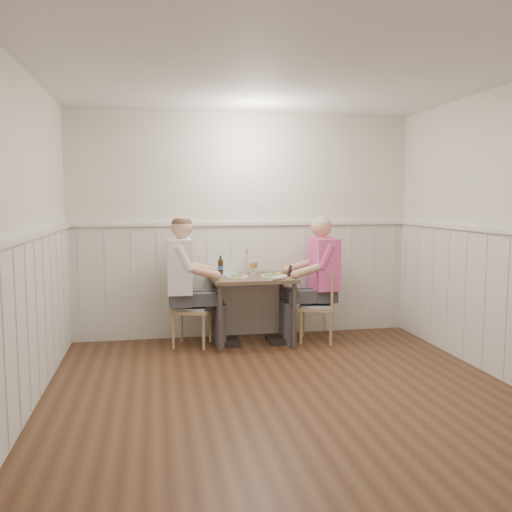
# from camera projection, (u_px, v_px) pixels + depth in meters

# --- Properties ---
(ground_plane) EXTENTS (4.50, 4.50, 0.00)m
(ground_plane) POSITION_uv_depth(u_px,v_px,m) (291.00, 403.00, 4.27)
(ground_plane) COLOR #432717
(room_shell) EXTENTS (4.04, 4.54, 2.60)m
(room_shell) POSITION_uv_depth(u_px,v_px,m) (293.00, 210.00, 4.11)
(room_shell) COLOR silver
(room_shell) RESTS_ON ground
(wainscot) EXTENTS (4.00, 4.49, 1.34)m
(wainscot) POSITION_uv_depth(u_px,v_px,m) (273.00, 301.00, 4.87)
(wainscot) COLOR beige
(wainscot) RESTS_ON ground
(dining_table) EXTENTS (0.90, 0.70, 0.75)m
(dining_table) POSITION_uv_depth(u_px,v_px,m) (253.00, 286.00, 6.00)
(dining_table) COLOR brown
(dining_table) RESTS_ON ground
(chair_right) EXTENTS (0.48, 0.48, 0.80)m
(chair_right) POSITION_uv_depth(u_px,v_px,m) (321.00, 303.00, 6.09)
(chair_right) COLOR tan
(chair_right) RESTS_ON ground
(chair_left) EXTENTS (0.49, 0.49, 0.82)m
(chair_left) POSITION_uv_depth(u_px,v_px,m) (187.00, 305.00, 5.92)
(chair_left) COLOR tan
(chair_left) RESTS_ON ground
(man_in_pink) EXTENTS (0.66, 0.46, 1.44)m
(man_in_pink) POSITION_uv_depth(u_px,v_px,m) (320.00, 288.00, 6.11)
(man_in_pink) COLOR #3F3F47
(man_in_pink) RESTS_ON ground
(diner_cream) EXTENTS (0.67, 0.47, 1.45)m
(diner_cream) POSITION_uv_depth(u_px,v_px,m) (184.00, 292.00, 5.85)
(diner_cream) COLOR #3F3F47
(diner_cream) RESTS_ON ground
(plate_man) EXTENTS (0.27, 0.27, 0.07)m
(plate_man) POSITION_uv_depth(u_px,v_px,m) (272.00, 275.00, 5.96)
(plate_man) COLOR white
(plate_man) RESTS_ON dining_table
(plate_diner) EXTENTS (0.24, 0.24, 0.06)m
(plate_diner) POSITION_uv_depth(u_px,v_px,m) (237.00, 276.00, 5.91)
(plate_diner) COLOR white
(plate_diner) RESTS_ON dining_table
(beer_glass_a) EXTENTS (0.06, 0.06, 0.15)m
(beer_glass_a) POSITION_uv_depth(u_px,v_px,m) (255.00, 265.00, 6.24)
(beer_glass_a) COLOR silver
(beer_glass_a) RESTS_ON dining_table
(beer_glass_b) EXTENTS (0.06, 0.06, 0.16)m
(beer_glass_b) POSITION_uv_depth(u_px,v_px,m) (252.00, 265.00, 6.16)
(beer_glass_b) COLOR silver
(beer_glass_b) RESTS_ON dining_table
(beer_bottle) EXTENTS (0.06, 0.06, 0.22)m
(beer_bottle) POSITION_uv_depth(u_px,v_px,m) (221.00, 266.00, 6.10)
(beer_bottle) COLOR black
(beer_bottle) RESTS_ON dining_table
(rolled_napkin) EXTENTS (0.20, 0.15, 0.05)m
(rolled_napkin) POSITION_uv_depth(u_px,v_px,m) (279.00, 278.00, 5.75)
(rolled_napkin) COLOR white
(rolled_napkin) RESTS_ON dining_table
(grass_vase) EXTENTS (0.04, 0.04, 0.33)m
(grass_vase) POSITION_uv_depth(u_px,v_px,m) (246.00, 261.00, 6.24)
(grass_vase) COLOR silver
(grass_vase) RESTS_ON dining_table
(gingham_mat) EXTENTS (0.35, 0.29, 0.01)m
(gingham_mat) POSITION_uv_depth(u_px,v_px,m) (223.00, 274.00, 6.17)
(gingham_mat) COLOR #5D6CA2
(gingham_mat) RESTS_ON dining_table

